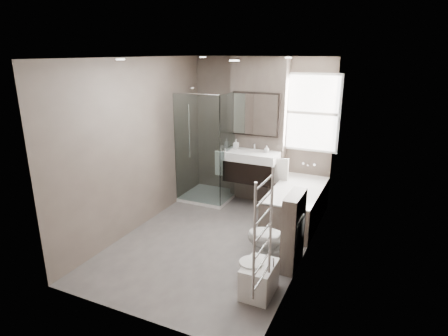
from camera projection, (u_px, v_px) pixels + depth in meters
The scene contains 15 objects.
room at pixel (215, 155), 5.20m from camera, with size 2.70×3.90×2.70m.
vanity_pier at pixel (258, 131), 6.74m from camera, with size 1.00×0.25×2.60m, color #5B5047.
vanity at pixel (251, 166), 6.60m from camera, with size 0.95×0.47×0.66m.
mirror_cabinet at pixel (256, 114), 6.50m from camera, with size 0.86×0.08×0.76m.
towel_left at pixel (222, 164), 6.81m from camera, with size 0.24×0.06×0.44m, color silver.
towel_right at pixel (281, 171), 6.37m from camera, with size 0.24×0.06×0.44m, color silver.
shower_enclosure at pixel (211, 175), 6.91m from camera, with size 0.90×0.90×2.00m.
bathtub at pixel (297, 203), 6.08m from camera, with size 0.75×1.60×0.57m.
window at pixel (311, 113), 6.35m from camera, with size 0.98×0.06×1.33m.
toilet at pixel (273, 239), 4.83m from camera, with size 0.40×0.70×0.72m, color white.
cistern_box at pixel (293, 231), 4.74m from camera, with size 0.19×0.55×1.00m.
bidet at pixel (258, 278), 4.27m from camera, with size 0.41×0.47×0.49m.
towel_radiator at pixel (263, 232), 3.37m from camera, with size 0.03×0.49×1.10m.
soap_bottle_a at pixel (236, 144), 6.67m from camera, with size 0.08×0.08×0.18m, color white.
soap_bottle_b at pixel (267, 149), 6.48m from camera, with size 0.09×0.09×0.12m, color white.
Camera 1 is at (2.20, -4.51, 2.67)m, focal length 30.00 mm.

